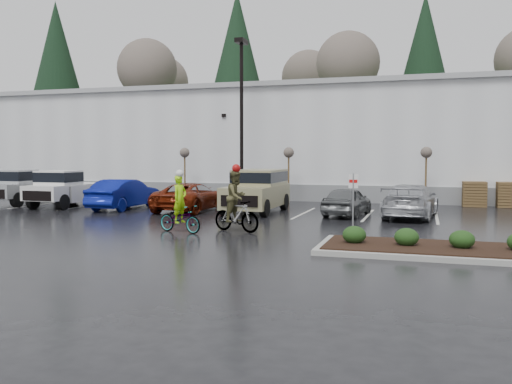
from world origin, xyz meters
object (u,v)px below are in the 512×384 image
(car_red, at_px, (191,197))
(pickup_white, at_px, (70,188))
(sapling_east, at_px, (426,156))
(fire_lane_sign, at_px, (353,198))
(lamppost, at_px, (242,103))
(cyclist_hivis, at_px, (180,213))
(pickup_silver, at_px, (27,187))
(suv_tan, at_px, (256,191))
(cyclist_olive, at_px, (236,207))
(sapling_west, at_px, (185,155))
(sapling_mid, at_px, (289,156))
(car_far_silver, at_px, (410,201))
(car_blue, at_px, (124,194))
(pallet_stack_b, at_px, (509,195))
(pallet_stack_a, at_px, (474,194))
(car_grey, at_px, (347,201))

(car_red, bearing_deg, pickup_white, -0.13)
(sapling_east, relative_size, fire_lane_sign, 1.45)
(lamppost, distance_m, cyclist_hivis, 12.64)
(fire_lane_sign, height_order, pickup_silver, fire_lane_sign)
(fire_lane_sign, relative_size, cyclist_hivis, 0.97)
(sapling_east, relative_size, suv_tan, 0.63)
(sapling_east, height_order, cyclist_olive, sapling_east)
(sapling_east, distance_m, pickup_silver, 22.11)
(sapling_west, bearing_deg, cyclist_hivis, -65.85)
(lamppost, relative_size, sapling_west, 2.88)
(pickup_silver, height_order, cyclist_olive, cyclist_olive)
(sapling_mid, bearing_deg, cyclist_olive, -85.21)
(car_far_silver, bearing_deg, sapling_east, -91.03)
(suv_tan, bearing_deg, pickup_silver, 178.73)
(car_blue, distance_m, cyclist_hivis, 9.20)
(sapling_mid, distance_m, pallet_stack_b, 11.92)
(sapling_west, xyz_separation_m, pallet_stack_b, (18.20, 1.00, -2.05))
(pallet_stack_a, xyz_separation_m, fire_lane_sign, (-4.70, -13.80, 0.73))
(car_far_silver, bearing_deg, lamppost, -18.36)
(pallet_stack_a, distance_m, car_grey, 8.72)
(car_grey, bearing_deg, pallet_stack_a, -125.08)
(car_far_silver, bearing_deg, car_grey, 9.92)
(sapling_east, distance_m, fire_lane_sign, 13.06)
(sapling_west, bearing_deg, car_far_silver, -21.31)
(car_grey, distance_m, cyclist_hivis, 8.67)
(sapling_mid, xyz_separation_m, pickup_silver, (-13.98, -4.94, -1.75))
(suv_tan, height_order, cyclist_olive, cyclist_olive)
(lamppost, distance_m, car_blue, 8.33)
(car_red, relative_size, suv_tan, 0.98)
(pallet_stack_a, distance_m, pickup_white, 21.75)
(pallet_stack_a, relative_size, suv_tan, 0.26)
(sapling_east, xyz_separation_m, cyclist_olive, (-6.51, -11.76, -1.84))
(pallet_stack_a, xyz_separation_m, car_far_silver, (-3.13, -6.22, 0.07))
(sapling_mid, xyz_separation_m, cyclist_olive, (0.99, -11.76, -1.84))
(lamppost, bearing_deg, pallet_stack_a, 9.09)
(pallet_stack_b, xyz_separation_m, cyclist_olive, (-10.71, -12.76, 0.21))
(pickup_silver, relative_size, car_red, 1.04)
(sapling_mid, bearing_deg, lamppost, -158.20)
(pickup_silver, height_order, car_grey, pickup_silver)
(cyclist_olive, bearing_deg, pickup_silver, 83.17)
(pallet_stack_a, bearing_deg, car_far_silver, -116.73)
(car_far_silver, bearing_deg, cyclist_hivis, 49.07)
(pallet_stack_b, bearing_deg, pickup_white, -164.16)
(suv_tan, xyz_separation_m, cyclist_olive, (1.28, -6.52, -0.14))
(lamppost, xyz_separation_m, cyclist_olive, (3.49, -10.76, -4.80))
(car_blue, bearing_deg, pickup_silver, -6.08)
(fire_lane_sign, relative_size, car_far_silver, 0.43)
(lamppost, bearing_deg, sapling_west, 165.96)
(car_red, distance_m, cyclist_hivis, 7.46)
(fire_lane_sign, bearing_deg, suv_tan, 126.51)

